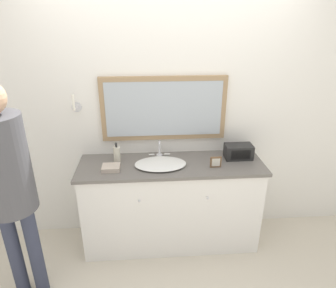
% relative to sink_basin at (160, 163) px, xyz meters
% --- Properties ---
extents(ground_plane, '(14.00, 14.00, 0.00)m').
position_rel_sink_basin_xyz_m(ground_plane, '(0.10, -0.28, -0.90)').
color(ground_plane, beige).
extents(wall_back, '(8.00, 0.18, 2.55)m').
position_rel_sink_basin_xyz_m(wall_back, '(0.10, 0.31, 0.38)').
color(wall_back, white).
rests_on(wall_back, ground_plane).
extents(vanity_counter, '(1.71, 0.53, 0.88)m').
position_rel_sink_basin_xyz_m(vanity_counter, '(0.10, 0.02, -0.46)').
color(vanity_counter, white).
rests_on(vanity_counter, ground_plane).
extents(sink_basin, '(0.47, 0.36, 0.17)m').
position_rel_sink_basin_xyz_m(sink_basin, '(0.00, 0.00, 0.00)').
color(sink_basin, white).
rests_on(sink_basin, vanity_counter).
extents(soap_bottle, '(0.06, 0.06, 0.19)m').
position_rel_sink_basin_xyz_m(soap_bottle, '(-0.40, 0.11, 0.06)').
color(soap_bottle, beige).
rests_on(soap_bottle, vanity_counter).
extents(appliance_box, '(0.26, 0.15, 0.14)m').
position_rel_sink_basin_xyz_m(appliance_box, '(0.75, 0.09, 0.05)').
color(appliance_box, black).
rests_on(appliance_box, vanity_counter).
extents(picture_frame, '(0.10, 0.01, 0.10)m').
position_rel_sink_basin_xyz_m(picture_frame, '(0.49, -0.08, 0.03)').
color(picture_frame, brown).
rests_on(picture_frame, vanity_counter).
extents(hand_towel_near_sink, '(0.16, 0.13, 0.04)m').
position_rel_sink_basin_xyz_m(hand_towel_near_sink, '(-0.44, -0.06, 0.00)').
color(hand_towel_near_sink, '#B7A899').
rests_on(hand_towel_near_sink, vanity_counter).
extents(person, '(0.35, 0.35, 1.77)m').
position_rel_sink_basin_xyz_m(person, '(-1.11, -0.51, 0.21)').
color(person, '#33384C').
rests_on(person, ground_plane).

